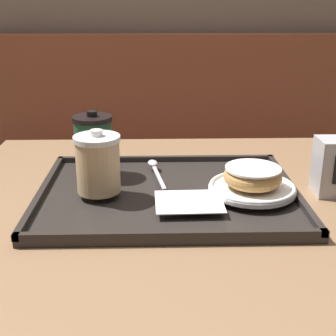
% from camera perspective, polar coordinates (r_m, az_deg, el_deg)
% --- Properties ---
extents(booth_bench, '(1.47, 0.44, 1.00)m').
position_cam_1_polar(booth_bench, '(1.89, 1.70, -5.43)').
color(booth_bench, brown).
rests_on(booth_bench, ground_plane).
extents(cafe_table, '(0.90, 0.89, 0.75)m').
position_cam_1_polar(cafe_table, '(1.01, 0.12, -13.92)').
color(cafe_table, '#846042').
rests_on(cafe_table, ground_plane).
extents(serving_tray, '(0.51, 0.39, 0.02)m').
position_cam_1_polar(serving_tray, '(0.94, 0.00, -3.25)').
color(serving_tray, '#282321').
rests_on(serving_tray, cafe_table).
extents(napkin_paper, '(0.13, 0.11, 0.00)m').
position_cam_1_polar(napkin_paper, '(0.87, 2.58, -4.12)').
color(napkin_paper, white).
rests_on(napkin_paper, serving_tray).
extents(coffee_cup_front, '(0.09, 0.09, 0.12)m').
position_cam_1_polar(coffee_cup_front, '(0.91, -8.53, 0.55)').
color(coffee_cup_front, '#E0B784').
rests_on(coffee_cup_front, serving_tray).
extents(coffee_cup_rear, '(0.09, 0.09, 0.13)m').
position_cam_1_polar(coffee_cup_rear, '(1.02, -9.07, 3.04)').
color(coffee_cup_rear, '#235638').
rests_on(coffee_cup_rear, serving_tray).
extents(plate_with_chocolate_donut, '(0.17, 0.17, 0.01)m').
position_cam_1_polar(plate_with_chocolate_donut, '(0.92, 10.25, -2.49)').
color(plate_with_chocolate_donut, white).
rests_on(plate_with_chocolate_donut, serving_tray).
extents(donut_chocolate_glazed, '(0.11, 0.11, 0.04)m').
position_cam_1_polar(donut_chocolate_glazed, '(0.91, 10.34, -1.05)').
color(donut_chocolate_glazed, tan).
rests_on(donut_chocolate_glazed, plate_with_chocolate_donut).
extents(spoon, '(0.04, 0.17, 0.01)m').
position_cam_1_polar(spoon, '(1.03, -1.64, 0.05)').
color(spoon, silver).
rests_on(spoon, serving_tray).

